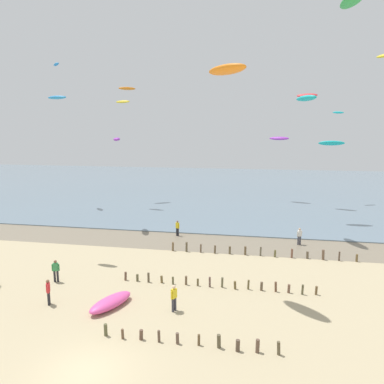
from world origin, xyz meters
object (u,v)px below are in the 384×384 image
object	(u,v)px
kite_aloft_3	(56,64)
kite_aloft_9	(123,102)
kite_aloft_7	(331,143)
kite_aloft_2	(338,112)
kite_aloft_5	(307,95)
kite_aloft_12	(127,88)
kite_aloft_0	(227,70)
kite_aloft_1	(117,139)
kite_aloft_4	(352,0)
person_left_flank	(48,291)
person_mid_beach	(177,228)
grounded_kite	(111,302)
person_right_flank	(174,297)
kite_aloft_10	(279,138)
person_far_down_beach	(299,236)
kite_aloft_6	(306,98)
person_by_waterline	(56,270)
kite_aloft_8	(57,97)

from	to	relation	value
kite_aloft_3	kite_aloft_9	size ratio (longest dim) A/B	0.94
kite_aloft_3	kite_aloft_7	world-z (taller)	kite_aloft_3
kite_aloft_2	kite_aloft_5	size ratio (longest dim) A/B	0.67
kite_aloft_12	kite_aloft_0	bearing A→B (deg)	-90.61
kite_aloft_1	kite_aloft_12	world-z (taller)	kite_aloft_12
kite_aloft_4	kite_aloft_3	bearing A→B (deg)	43.69
person_left_flank	kite_aloft_5	world-z (taller)	kite_aloft_5
kite_aloft_1	kite_aloft_9	distance (m)	13.60
person_mid_beach	person_left_flank	xyz separation A→B (m)	(-4.87, -16.61, 0.00)
kite_aloft_5	kite_aloft_7	distance (m)	11.94
kite_aloft_3	kite_aloft_12	bearing A→B (deg)	82.95
grounded_kite	kite_aloft_0	xyz separation A→B (m)	(6.85, 4.22, 14.81)
person_right_flank	kite_aloft_10	size ratio (longest dim) A/B	0.54
person_far_down_beach	kite_aloft_10	xyz separation A→B (m)	(-1.00, 23.21, 9.17)
person_far_down_beach	kite_aloft_6	bearing A→B (deg)	83.56
kite_aloft_10	kite_aloft_12	bearing A→B (deg)	25.67
kite_aloft_3	kite_aloft_6	world-z (taller)	kite_aloft_3
person_right_flank	kite_aloft_3	bearing A→B (deg)	129.46
person_left_flank	grounded_kite	bearing A→B (deg)	5.22
kite_aloft_3	kite_aloft_12	world-z (taller)	kite_aloft_3
person_far_down_beach	person_left_flank	bearing A→B (deg)	-137.81
person_by_waterline	kite_aloft_3	bearing A→B (deg)	118.74
person_by_waterline	kite_aloft_3	size ratio (longest dim) A/B	0.78
person_left_flank	kite_aloft_10	size ratio (longest dim) A/B	0.54
kite_aloft_1	person_far_down_beach	bearing A→B (deg)	-120.69
person_mid_beach	kite_aloft_8	distance (m)	17.47
person_far_down_beach	kite_aloft_9	world-z (taller)	kite_aloft_9
person_right_flank	kite_aloft_2	size ratio (longest dim) A/B	0.86
person_far_down_beach	kite_aloft_2	distance (m)	28.29
person_mid_beach	person_right_flank	size ratio (longest dim) A/B	1.00
kite_aloft_1	kite_aloft_7	bearing A→B (deg)	-95.82
grounded_kite	kite_aloft_12	distance (m)	41.60
person_right_flank	kite_aloft_8	distance (m)	20.05
person_mid_beach	kite_aloft_10	world-z (taller)	kite_aloft_10
person_far_down_beach	kite_aloft_7	xyz separation A→B (m)	(4.43, 10.20, 8.86)
person_right_flank	kite_aloft_2	world-z (taller)	kite_aloft_2
kite_aloft_9	kite_aloft_12	distance (m)	5.92
person_by_waterline	kite_aloft_5	world-z (taller)	kite_aloft_5
person_left_flank	kite_aloft_8	distance (m)	16.67
person_by_waterline	person_far_down_beach	size ratio (longest dim) A/B	1.00
person_far_down_beach	kite_aloft_5	world-z (taller)	kite_aloft_5
kite_aloft_1	kite_aloft_12	distance (m)	19.51
person_left_flank	kite_aloft_7	bearing A→B (deg)	49.92
grounded_kite	kite_aloft_1	distance (m)	22.13
person_right_flank	kite_aloft_7	size ratio (longest dim) A/B	0.56
grounded_kite	kite_aloft_7	size ratio (longest dim) A/B	1.10
kite_aloft_7	kite_aloft_10	world-z (taller)	kite_aloft_10
kite_aloft_6	kite_aloft_5	bearing A→B (deg)	149.00
kite_aloft_6	kite_aloft_10	bearing A→B (deg)	160.42
kite_aloft_4	kite_aloft_12	size ratio (longest dim) A/B	1.08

